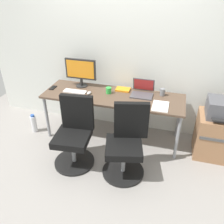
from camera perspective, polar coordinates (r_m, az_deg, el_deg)
The scene contains 19 objects.
ground_plane at distance 3.76m, azimuth 0.21°, elevation -5.77°, with size 5.28×5.28×0.00m, color gray.
back_wall at distance 3.54m, azimuth 2.06°, elevation 15.39°, with size 4.40×0.04×2.60m, color silver.
desk at distance 3.40m, azimuth 0.23°, elevation 3.22°, with size 2.04×0.65×0.72m.
office_chair_left at distance 3.10m, azimuth -9.15°, elevation -5.51°, with size 0.54×0.54×0.94m.
office_chair_right at distance 2.91m, azimuth 3.47°, elevation -7.75°, with size 0.54×0.54×0.94m.
side_cabinet at distance 3.53m, azimuth 23.80°, elevation -5.28°, with size 0.51×0.48×0.62m.
printer at distance 3.32m, azimuth 25.33°, elevation 0.77°, with size 0.38×0.40×0.24m.
water_bottle_on_floor at distance 3.98m, azimuth -18.52°, elevation -2.67°, with size 0.09×0.09×0.31m.
desktop_monitor at distance 3.61m, azimuth -7.65°, elevation 9.93°, with size 0.48×0.18×0.43m.
open_laptop at distance 3.41m, azimuth 7.45°, elevation 5.08°, with size 0.31×0.29×0.22m.
keyboard_by_monitor at distance 3.51m, azimuth -9.04°, elevation 4.96°, with size 0.34×0.12×0.02m, color silver.
keyboard_by_laptop at distance 3.09m, azimuth 6.07°, elevation 1.39°, with size 0.34×0.12×0.02m, color #B7B7B7.
mouse_by_monitor at distance 3.12m, azimuth 1.92°, elevation 1.98°, with size 0.06×0.10×0.03m, color #2D2D2D.
mouse_by_laptop at distance 3.43m, azimuth -5.61°, elevation 4.68°, with size 0.06×0.10×0.03m, color #B7B7B7.
coffee_mug at distance 3.42m, azimuth -0.82°, elevation 5.29°, with size 0.08×0.08×0.09m, color green.
pen_cup at distance 3.43m, azimuth 12.21°, elevation 4.76°, with size 0.07×0.07×0.10m, color slate.
phone_near_monitor at distance 3.71m, azimuth -14.21°, elevation 5.77°, with size 0.07×0.14×0.01m, color black.
notebook at distance 3.53m, azimuth 2.70°, elevation 5.53°, with size 0.21×0.15×0.03m, color orange.
paper_pile at distance 3.15m, azimuth 11.72°, elevation 1.39°, with size 0.21×0.30×0.01m, color white.
Camera 1 is at (0.80, -2.91, 2.23)m, focal length 37.48 mm.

